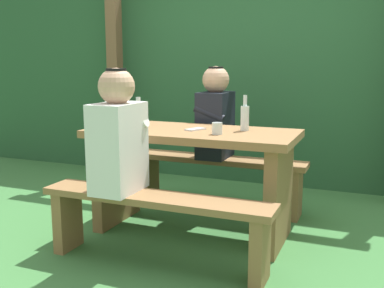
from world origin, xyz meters
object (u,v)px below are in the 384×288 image
object	(u,v)px
person_white_shirt	(118,136)
person_black_coat	(215,116)
picnic_table	(192,163)
drinking_glass	(217,128)
bench_near	(155,215)
bench_far	(218,172)
bottle_left	(245,117)
cell_phone	(195,129)
bottle_right	(139,116)

from	to	relation	value
person_white_shirt	person_black_coat	xyz separation A→B (m)	(0.20, 1.12, 0.00)
picnic_table	person_white_shirt	distance (m)	0.66
picnic_table	drinking_glass	world-z (taller)	drinking_glass
bench_near	bench_far	distance (m)	1.13
bottle_left	picnic_table	bearing A→B (deg)	-162.90
drinking_glass	cell_phone	size ratio (longest dim) A/B	0.54
bottle_left	person_black_coat	bearing A→B (deg)	128.79
person_black_coat	drinking_glass	distance (m)	0.72
bench_far	cell_phone	xyz separation A→B (m)	(0.02, -0.55, 0.42)
person_white_shirt	bottle_left	distance (m)	0.88
bench_far	cell_phone	size ratio (longest dim) A/B	10.00
bench_far	bottle_left	world-z (taller)	bottle_left
drinking_glass	cell_phone	world-z (taller)	drinking_glass
bottle_left	cell_phone	bearing A→B (deg)	-163.11
bench_near	bottle_left	distance (m)	0.90
picnic_table	bottle_left	xyz separation A→B (m)	(0.34, 0.10, 0.32)
person_white_shirt	drinking_glass	distance (m)	0.64
bottle_right	cell_phone	distance (m)	0.40
person_black_coat	bottle_left	size ratio (longest dim) A/B	3.04
person_white_shirt	cell_phone	bearing A→B (deg)	65.77
bench_far	cell_phone	distance (m)	0.70
cell_phone	picnic_table	bearing A→B (deg)	-136.73
drinking_glass	bottle_right	size ratio (longest dim) A/B	0.34
person_white_shirt	drinking_glass	size ratio (longest dim) A/B	9.58
person_black_coat	person_white_shirt	bearing A→B (deg)	-100.34
picnic_table	drinking_glass	size ratio (longest dim) A/B	18.65
bench_far	drinking_glass	world-z (taller)	drinking_glass
person_black_coat	cell_phone	xyz separation A→B (m)	(0.05, -0.55, -0.03)
drinking_glass	cell_phone	distance (m)	0.23
bench_far	bench_near	bearing A→B (deg)	-90.00
bench_near	cell_phone	xyz separation A→B (m)	(0.02, 0.57, 0.42)
person_black_coat	bench_far	bearing A→B (deg)	6.33
bottle_left	cell_phone	xyz separation A→B (m)	(-0.32, -0.10, -0.09)
person_black_coat	bottle_right	xyz separation A→B (m)	(-0.32, -0.67, 0.06)
bench_far	person_white_shirt	distance (m)	1.23
bottle_right	person_black_coat	bearing A→B (deg)	64.74
person_white_shirt	drinking_glass	world-z (taller)	person_white_shirt
bottle_left	bottle_right	distance (m)	0.72
picnic_table	person_white_shirt	size ratio (longest dim) A/B	1.95
drinking_glass	person_black_coat	bearing A→B (deg)	110.22
bench_near	person_white_shirt	size ratio (longest dim) A/B	1.95
drinking_glass	bottle_left	xyz separation A→B (m)	(0.12, 0.22, 0.05)
cell_phone	person_white_shirt	bearing A→B (deg)	-91.06
picnic_table	drinking_glass	distance (m)	0.36
bench_near	bottle_right	distance (m)	0.76
bench_far	person_white_shirt	world-z (taller)	person_white_shirt
bench_far	drinking_glass	bearing A→B (deg)	-72.14
person_white_shirt	cell_phone	world-z (taller)	person_white_shirt
drinking_glass	picnic_table	bearing A→B (deg)	152.60
drinking_glass	bottle_left	world-z (taller)	bottle_left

